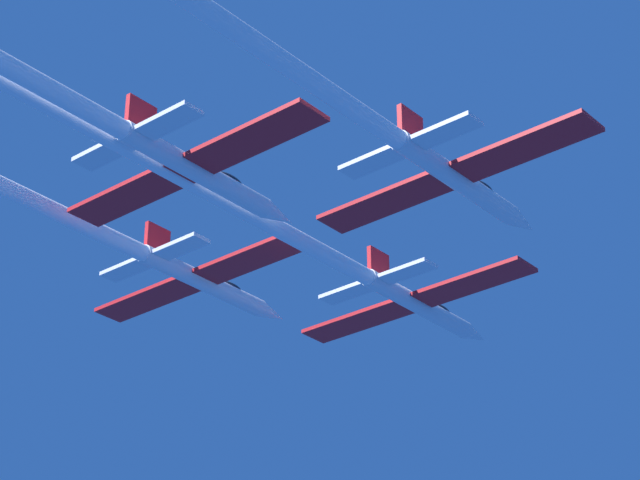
% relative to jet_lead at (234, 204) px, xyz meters
% --- Properties ---
extents(jet_lead, '(20.82, 71.23, 3.45)m').
position_rel_jet_lead_xyz_m(jet_lead, '(0.00, 0.00, 0.00)').
color(jet_lead, white).
extents(jet_right_wing, '(20.82, 74.62, 3.45)m').
position_rel_jet_lead_xyz_m(jet_right_wing, '(13.45, -15.54, 0.05)').
color(jet_right_wing, white).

